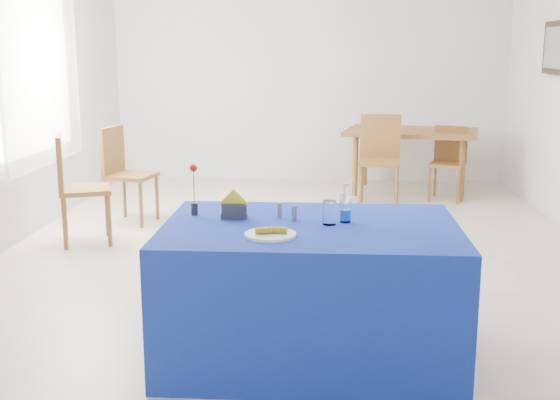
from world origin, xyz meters
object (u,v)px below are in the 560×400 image
(plate, at_px, (270,235))
(water_bottle, at_px, (345,209))
(oak_table, at_px, (411,136))
(chair_bg_left, at_px, (380,153))
(chair_bg_right, at_px, (449,157))
(blue_table, at_px, (310,291))
(chair_win_a, at_px, (74,181))
(chair_win_b, at_px, (123,168))

(plate, xyz_separation_m, water_bottle, (0.39, 0.33, 0.06))
(plate, distance_m, oak_table, 5.06)
(oak_table, bearing_deg, chair_bg_left, -121.25)
(chair_bg_right, bearing_deg, oak_table, 158.94)
(plate, relative_size, blue_table, 0.17)
(blue_table, bearing_deg, oak_table, 76.90)
(blue_table, relative_size, chair_win_a, 1.65)
(water_bottle, bearing_deg, chair_win_a, 137.47)
(plate, xyz_separation_m, chair_bg_right, (1.67, 4.56, -0.29))
(water_bottle, relative_size, chair_bg_left, 0.22)
(blue_table, height_order, chair_bg_right, chair_bg_right)
(chair_bg_right, xyz_separation_m, chair_win_a, (-3.58, -2.12, 0.08))
(blue_table, distance_m, water_bottle, 0.49)
(plate, relative_size, chair_bg_left, 0.27)
(plate, height_order, chair_win_b, chair_win_b)
(chair_win_a, bearing_deg, water_bottle, -152.66)
(chair_bg_left, distance_m, chair_bg_right, 0.88)
(plate, bearing_deg, blue_table, 52.26)
(chair_win_a, height_order, chair_win_b, chair_win_a)
(blue_table, xyz_separation_m, chair_win_b, (-1.91, 2.99, 0.17))
(blue_table, height_order, chair_win_a, chair_win_a)
(plate, height_order, chair_bg_left, chair_bg_left)
(water_bottle, height_order, chair_win_b, water_bottle)
(water_bottle, xyz_separation_m, chair_win_a, (-2.30, 2.11, -0.27))
(oak_table, xyz_separation_m, chair_bg_right, (0.39, -0.34, -0.20))
(oak_table, bearing_deg, chair_bg_right, -40.81)
(chair_bg_left, xyz_separation_m, chair_bg_right, (0.81, 0.35, -0.09))
(oak_table, distance_m, chair_bg_left, 0.81)
(plate, bearing_deg, chair_bg_left, 78.41)
(water_bottle, relative_size, chair_win_b, 0.23)
(blue_table, xyz_separation_m, water_bottle, (0.19, 0.07, 0.45))
(blue_table, relative_size, water_bottle, 7.44)
(chair_bg_right, bearing_deg, chair_bg_left, -137.06)
(chair_win_a, relative_size, chair_win_b, 1.02)
(plate, xyz_separation_m, chair_win_b, (-1.71, 3.25, -0.22))
(plate, xyz_separation_m, blue_table, (0.20, 0.26, -0.39))
(oak_table, distance_m, chair_win_b, 3.42)
(water_bottle, xyz_separation_m, chair_bg_left, (0.48, 3.88, -0.26))
(oak_table, distance_m, chair_win_a, 4.03)
(water_bottle, relative_size, chair_bg_right, 0.26)
(blue_table, bearing_deg, chair_win_a, 134.11)
(blue_table, bearing_deg, water_bottle, 20.36)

